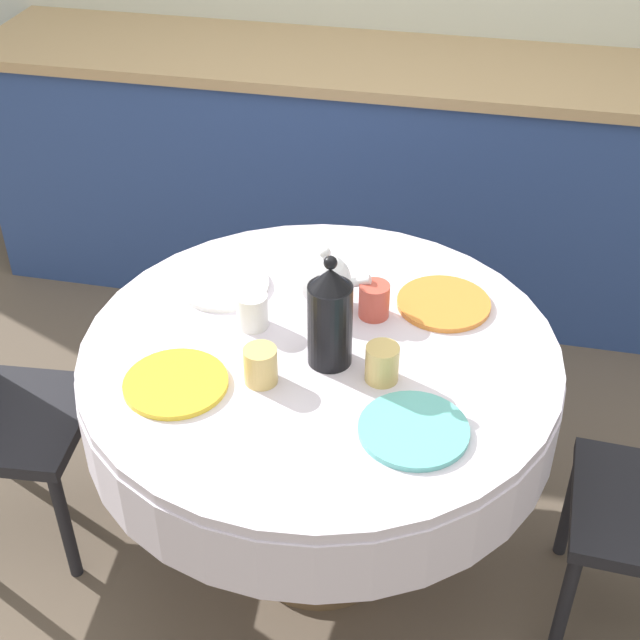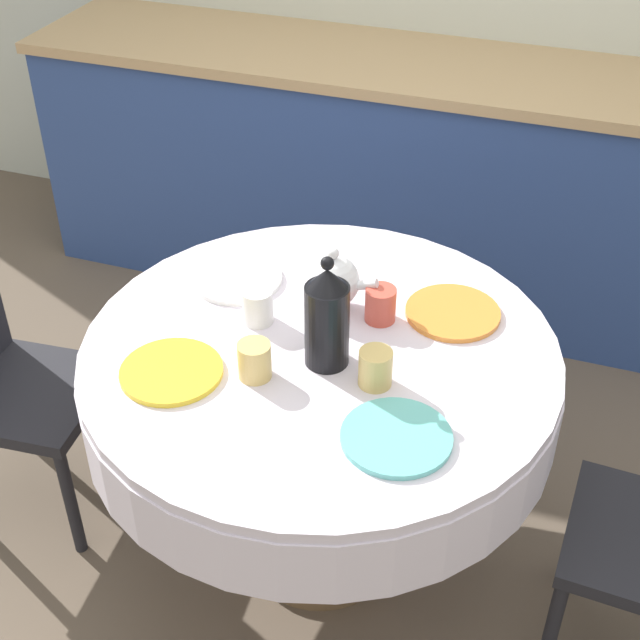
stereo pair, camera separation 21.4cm
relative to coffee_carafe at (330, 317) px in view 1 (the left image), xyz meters
name	(u,v)px [view 1 (the left image)]	position (x,y,z in m)	size (l,w,h in m)	color
ground_plane	(320,548)	(-0.03, 0.05, -0.89)	(12.00, 12.00, 0.00)	brown
kitchen_counter	(398,179)	(-0.03, 1.50, -0.41)	(3.24, 0.64, 0.96)	#2D4784
dining_table	(320,386)	(-0.03, 0.05, -0.26)	(1.19, 1.19, 0.76)	brown
plate_near_left	(176,383)	(-0.33, -0.17, -0.12)	(0.24, 0.24, 0.01)	yellow
cup_near_left	(261,365)	(-0.14, -0.11, -0.08)	(0.08, 0.08, 0.09)	#DBB766
plate_near_right	(414,430)	(0.23, -0.21, -0.12)	(0.24, 0.24, 0.01)	#60BCB7
cup_near_right	(382,363)	(0.13, -0.04, -0.08)	(0.08, 0.08, 0.09)	#DBB766
plate_far_left	(224,285)	(-0.34, 0.25, -0.12)	(0.24, 0.24, 0.01)	white
cup_far_left	(252,311)	(-0.22, 0.10, -0.08)	(0.08, 0.08, 0.09)	white
plate_far_right	(444,303)	(0.25, 0.29, -0.12)	(0.24, 0.24, 0.01)	orange
cup_far_right	(374,300)	(0.07, 0.21, -0.08)	(0.08, 0.08, 0.09)	#CC4C3D
coffee_carafe	(330,317)	(0.00, 0.00, 0.00)	(0.11, 0.11, 0.30)	black
teapot	(325,281)	(-0.06, 0.22, -0.05)	(0.19, 0.14, 0.18)	white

